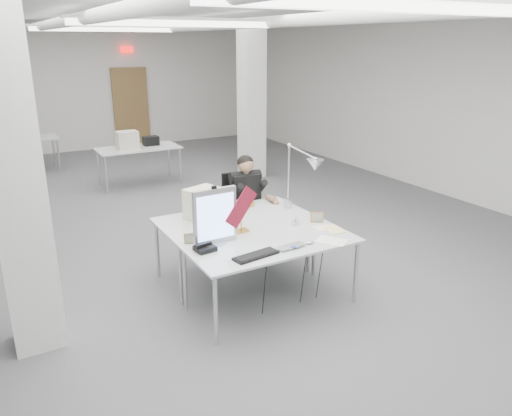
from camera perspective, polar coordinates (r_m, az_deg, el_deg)
The scene contains 22 objects.
room_shell at distance 7.33m, azimuth -8.66°, elevation 9.99°, with size 10.04×14.04×3.24m.
desk_main at distance 5.26m, azimuth 1.81°, elevation -4.00°, with size 1.80×0.90×0.03m, color silver.
desk_second at distance 6.00m, azimuth -2.61°, elevation -1.12°, with size 1.80×0.90×0.03m, color silver.
bg_desk_a at distance 10.23m, azimuth -13.33°, elevation 6.67°, with size 1.60×0.80×0.03m, color silver.
bg_desk_b at distance 12.05m, azimuth -25.58°, elevation 7.10°, with size 1.60×0.80×0.03m, color silver.
office_chair at distance 6.79m, azimuth -1.34°, elevation -0.15°, with size 0.57×0.57×1.17m, color black, non-canonical shape.
seated_person at distance 6.65m, azimuth -1.16°, elevation 2.30°, with size 0.43×0.54×0.81m, color black, non-canonical shape.
monitor at distance 5.13m, azimuth -4.72°, elevation -0.96°, with size 0.48×0.05×0.59m, color #ACACB0.
pennant at distance 5.20m, azimuth -1.69°, elevation 0.06°, with size 0.43×0.01×0.18m, color maroon.
keyboard at distance 4.90m, azimuth -0.01°, elevation -5.46°, with size 0.47×0.16×0.02m, color black.
laptop at distance 5.08m, azimuth 4.33°, elevation -4.59°, with size 0.31×0.20×0.02m, color #B5B6BA.
mouse at distance 5.22m, azimuth 6.16°, elevation -3.91°, with size 0.09×0.06×0.04m, color silver.
bankers_lamp at distance 5.48m, azimuth -1.72°, elevation -1.19°, with size 0.28×0.11×0.31m, color gold, non-canonical shape.
desk_phone at distance 5.05m, azimuth -5.86°, elevation -4.62°, with size 0.20×0.18×0.05m, color black.
picture_frame_left at distance 5.25m, azimuth -7.50°, elevation -3.44°, with size 0.14×0.01×0.11m, color #AE844B.
picture_frame_right at distance 5.84m, azimuth 6.96°, elevation -1.04°, with size 0.15×0.01×0.12m, color #B27E4C.
desk_clock at distance 5.73m, azimuth 4.45°, elevation -1.47°, with size 0.10×0.10×0.03m, color silver.
paper_stack_a at distance 5.33m, azimuth 8.61°, elevation -3.73°, with size 0.22×0.31×0.01m, color white.
paper_stack_b at distance 5.64m, azimuth 8.82°, elevation -2.44°, with size 0.19×0.26×0.01m, color #F0DC8F.
paper_stack_c at distance 5.68m, azimuth 7.60°, elevation -2.25°, with size 0.21×0.14×0.01m, color white.
beige_monitor at distance 5.90m, azimuth -5.87°, elevation 0.46°, with size 0.39×0.37×0.37m, color beige.
architect_lamp at distance 6.01m, azimuth 5.03°, elevation 3.04°, with size 0.22×0.63×0.81m, color silver, non-canonical shape.
Camera 1 is at (-2.51, -6.66, 2.76)m, focal length 35.00 mm.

